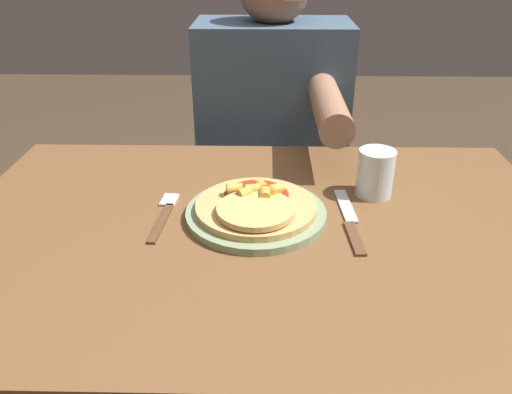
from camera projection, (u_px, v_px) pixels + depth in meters
dining_table at (261, 288)px, 0.93m from camera, size 1.08×0.72×0.77m
plate at (256, 213)px, 0.88m from camera, size 0.25×0.25×0.01m
pizza at (256, 205)px, 0.87m from camera, size 0.21×0.21×0.04m
fork at (164, 214)px, 0.89m from camera, size 0.03×0.18×0.00m
knife at (350, 221)px, 0.87m from camera, size 0.03×0.22×0.00m
drinking_glass at (375, 173)px, 0.94m from camera, size 0.07×0.07×0.09m
person_diner at (273, 143)px, 1.39m from camera, size 0.40×0.52×1.19m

